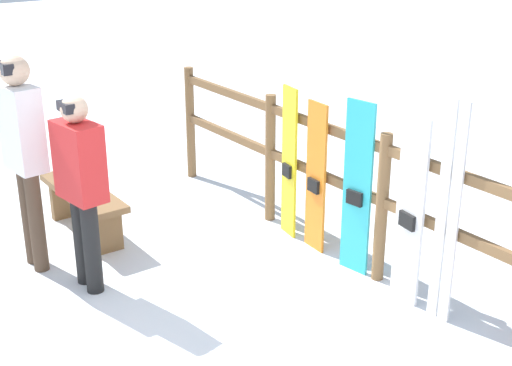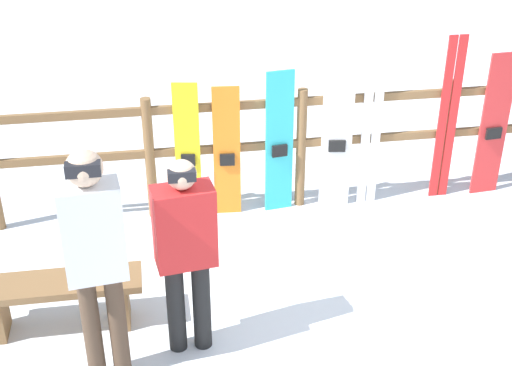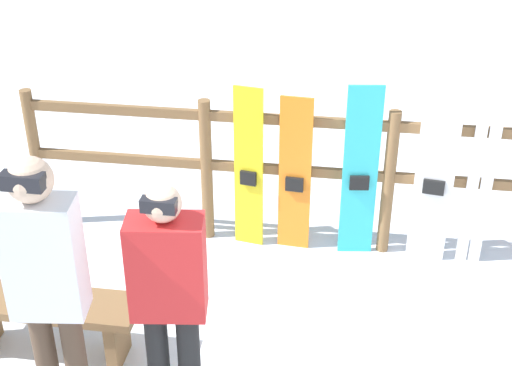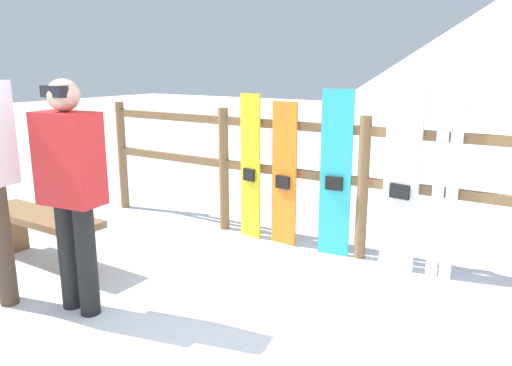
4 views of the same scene
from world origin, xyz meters
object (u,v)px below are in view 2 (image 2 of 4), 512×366
(snowboard_yellow, at_px, (188,153))
(snowboard_cyan, at_px, (279,143))
(person_red, at_px, (185,245))
(snowboard_red, at_px, (494,126))
(person_white, at_px, (95,251))
(snowboard_orange, at_px, (227,153))
(bench, at_px, (61,293))
(snowboard_white, at_px, (337,138))
(ski_pair_red, at_px, (448,119))
(ski_pair_white, at_px, (371,127))

(snowboard_yellow, bearing_deg, snowboard_cyan, 0.00)
(person_red, relative_size, snowboard_red, 1.04)
(snowboard_yellow, bearing_deg, snowboard_red, 0.00)
(person_red, xyz_separation_m, snowboard_yellow, (0.15, 1.94, -0.22))
(person_white, height_order, snowboard_yellow, person_white)
(snowboard_yellow, distance_m, snowboard_orange, 0.38)
(snowboard_yellow, relative_size, snowboard_cyan, 0.96)
(bench, relative_size, snowboard_white, 0.84)
(person_red, bearing_deg, snowboard_cyan, 61.58)
(snowboard_red, bearing_deg, person_white, -150.92)
(person_red, xyz_separation_m, ski_pair_red, (2.77, 1.94, -0.05))
(snowboard_white, height_order, ski_pair_red, ski_pair_red)
(person_white, relative_size, snowboard_red, 1.18)
(snowboard_cyan, bearing_deg, bench, -142.39)
(snowboard_yellow, bearing_deg, person_white, -109.28)
(bench, xyz_separation_m, snowboard_red, (4.25, 1.56, 0.44))
(bench, height_order, snowboard_yellow, snowboard_yellow)
(person_white, bearing_deg, ski_pair_white, 39.95)
(snowboard_yellow, bearing_deg, ski_pair_red, 0.08)
(person_white, bearing_deg, snowboard_yellow, 70.72)
(person_white, distance_m, snowboard_cyan, 2.74)
(snowboard_cyan, relative_size, ski_pair_white, 0.88)
(person_red, bearing_deg, person_white, -159.83)
(snowboard_yellow, distance_m, snowboard_white, 1.48)
(bench, relative_size, person_white, 0.69)
(person_red, relative_size, snowboard_cyan, 1.08)
(person_white, xyz_separation_m, snowboard_white, (2.23, 2.16, -0.34))
(ski_pair_white, height_order, snowboard_red, ski_pair_white)
(person_red, height_order, ski_pair_red, ski_pair_red)
(snowboard_yellow, relative_size, snowboard_orange, 1.04)
(snowboard_yellow, height_order, snowboard_cyan, snowboard_cyan)
(ski_pair_white, relative_size, snowboard_red, 1.09)
(snowboard_yellow, bearing_deg, person_red, -94.43)
(bench, height_order, snowboard_orange, snowboard_orange)
(bench, height_order, person_red, person_red)
(snowboard_cyan, xyz_separation_m, snowboard_red, (2.23, 0.00, 0.03))
(ski_pair_red, bearing_deg, snowboard_red, -0.38)
(snowboard_orange, xyz_separation_m, snowboard_cyan, (0.52, 0.00, 0.06))
(person_red, height_order, snowboard_cyan, person_red)
(person_red, distance_m, snowboard_cyan, 2.21)
(person_white, bearing_deg, snowboard_orange, 62.28)
(snowboard_red, bearing_deg, snowboard_yellow, -180.00)
(snowboard_cyan, bearing_deg, person_red, -118.42)
(snowboard_yellow, distance_m, snowboard_cyan, 0.90)
(bench, distance_m, snowboard_red, 4.55)
(ski_pair_white, bearing_deg, snowboard_white, -179.44)
(person_white, relative_size, ski_pair_white, 1.08)
(person_white, height_order, snowboard_orange, person_white)
(snowboard_white, bearing_deg, snowboard_yellow, -180.00)
(person_white, distance_m, snowboard_yellow, 2.32)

